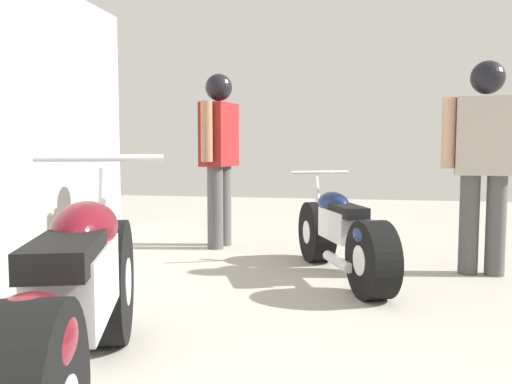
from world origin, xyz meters
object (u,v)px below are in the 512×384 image
object	(u,v)px
motorcycle_maroon_cruiser	(74,312)
mechanic_in_blue	(485,148)
mechanic_with_helmet	(219,144)
motorcycle_black_naked	(342,236)

from	to	relation	value
motorcycle_maroon_cruiser	mechanic_in_blue	bearing A→B (deg)	52.77
mechanic_in_blue	mechanic_with_helmet	xyz separation A→B (m)	(-2.35, 0.77, 0.03)
motorcycle_maroon_cruiser	motorcycle_black_naked	xyz separation A→B (m)	(0.95, 2.35, -0.07)
mechanic_in_blue	mechanic_with_helmet	size ratio (longest dim) A/B	0.97
mechanic_in_blue	mechanic_with_helmet	bearing A→B (deg)	161.85
mechanic_in_blue	motorcycle_maroon_cruiser	bearing A→B (deg)	-127.23
motorcycle_black_naked	motorcycle_maroon_cruiser	bearing A→B (deg)	-112.02
motorcycle_maroon_cruiser	mechanic_in_blue	xyz separation A→B (m)	(2.04, 2.69, 0.60)
motorcycle_maroon_cruiser	mechanic_in_blue	distance (m)	3.43
motorcycle_black_naked	mechanic_with_helmet	size ratio (longest dim) A/B	0.97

